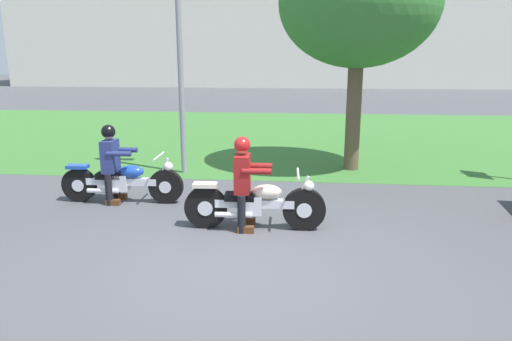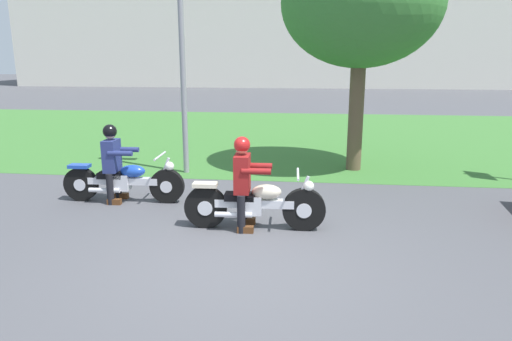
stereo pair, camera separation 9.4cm
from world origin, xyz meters
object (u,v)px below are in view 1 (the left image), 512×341
(motorcycle_follow, at_px, (122,182))
(rider_follow, at_px, (111,158))
(motorcycle_lead, at_px, (255,204))
(streetlight_pole, at_px, (184,15))
(tree_roadside, at_px, (359,3))
(rider_lead, at_px, (244,176))

(motorcycle_follow, bearing_deg, rider_follow, 179.12)
(motorcycle_lead, height_order, streetlight_pole, streetlight_pole)
(rider_follow, height_order, tree_roadside, tree_roadside)
(rider_lead, distance_m, streetlight_pole, 4.47)
(rider_lead, distance_m, motorcycle_follow, 2.57)
(motorcycle_follow, relative_size, tree_roadside, 0.43)
(motorcycle_follow, distance_m, tree_roadside, 6.11)
(motorcycle_lead, height_order, rider_lead, rider_lead)
(motorcycle_lead, relative_size, streetlight_pole, 0.40)
(motorcycle_follow, height_order, rider_follow, rider_follow)
(motorcycle_lead, bearing_deg, rider_lead, 179.16)
(motorcycle_follow, height_order, streetlight_pole, streetlight_pole)
(motorcycle_lead, xyz_separation_m, motorcycle_follow, (-2.46, 1.07, -0.01))
(rider_follow, distance_m, tree_roadside, 6.02)
(rider_lead, bearing_deg, streetlight_pole, 114.24)
(rider_lead, relative_size, rider_follow, 1.01)
(tree_roadside, distance_m, streetlight_pole, 3.69)
(rider_follow, bearing_deg, rider_lead, -25.60)
(rider_lead, xyz_separation_m, tree_roadside, (1.97, 4.03, 2.80))
(motorcycle_lead, xyz_separation_m, rider_lead, (-0.17, -0.00, 0.43))
(motorcycle_follow, bearing_deg, streetlight_pole, 71.59)
(motorcycle_follow, bearing_deg, motorcycle_lead, -25.60)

